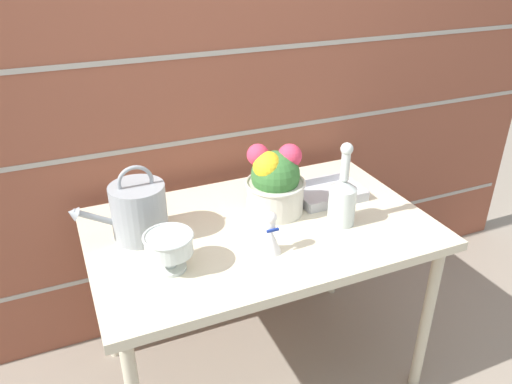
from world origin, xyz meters
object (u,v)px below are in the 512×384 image
object	(u,v)px
flower_planter	(275,181)
figurine_vase	(270,236)
glass_decanter	(342,197)
wire_tray	(327,194)
watering_can	(138,211)
crystal_pedestal_bowl	(169,246)

from	to	relation	value
flower_planter	figurine_vase	distance (m)	0.29
glass_decanter	wire_tray	xyz separation A→B (m)	(0.06, 0.21, -0.10)
watering_can	crystal_pedestal_bowl	bearing A→B (deg)	-78.69
watering_can	crystal_pedestal_bowl	size ratio (longest dim) A/B	2.08
crystal_pedestal_bowl	glass_decanter	distance (m)	0.66
figurine_vase	wire_tray	xyz separation A→B (m)	(0.39, 0.27, -0.05)
crystal_pedestal_bowl	flower_planter	world-z (taller)	flower_planter
flower_planter	watering_can	bearing A→B (deg)	176.72
flower_planter	figurine_vase	world-z (taller)	flower_planter
crystal_pedestal_bowl	flower_planter	distance (m)	0.51
flower_planter	glass_decanter	distance (m)	0.26
glass_decanter	wire_tray	size ratio (longest dim) A/B	1.16
glass_decanter	figurine_vase	distance (m)	0.33
flower_planter	wire_tray	size ratio (longest dim) A/B	1.00
watering_can	wire_tray	size ratio (longest dim) A/B	1.21
glass_decanter	figurine_vase	size ratio (longest dim) A/B	2.07
watering_can	crystal_pedestal_bowl	xyz separation A→B (m)	(0.05, -0.24, -0.01)
glass_decanter	flower_planter	bearing A→B (deg)	137.07
watering_can	crystal_pedestal_bowl	distance (m)	0.24
figurine_vase	wire_tray	bearing A→B (deg)	35.33
watering_can	wire_tray	world-z (taller)	watering_can
flower_planter	wire_tray	distance (m)	0.28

